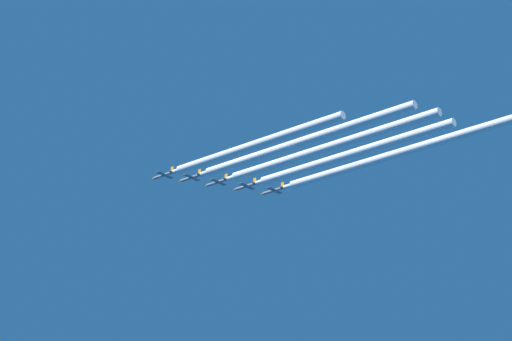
{
  "coord_description": "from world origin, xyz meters",
  "views": [
    {
      "loc": [
        -277.78,
        -244.84,
        2.92
      ],
      "look_at": [
        -0.03,
        -17.29,
        153.43
      ],
      "focal_mm": 78.04,
      "sensor_mm": 36.0,
      "label": 1
    }
  ],
  "objects_px": {
    "jet_second_echelon": "(190,178)",
    "jet_third_echelon": "(217,182)",
    "jet_lead": "(163,175)",
    "jet_fifth_echelon": "(273,191)",
    "jet_fourth_echelon": "(245,186)"
  },
  "relations": [
    {
      "from": "jet_second_echelon",
      "to": "jet_fifth_echelon",
      "type": "height_order",
      "value": "jet_second_echelon"
    },
    {
      "from": "jet_third_echelon",
      "to": "jet_fourth_echelon",
      "type": "distance_m",
      "value": 10.45
    },
    {
      "from": "jet_lead",
      "to": "jet_fifth_echelon",
      "type": "height_order",
      "value": "jet_lead"
    },
    {
      "from": "jet_fourth_echelon",
      "to": "jet_lead",
      "type": "bearing_deg",
      "value": 138.55
    },
    {
      "from": "jet_second_echelon",
      "to": "jet_lead",
      "type": "bearing_deg",
      "value": 137.57
    },
    {
      "from": "jet_lead",
      "to": "jet_second_echelon",
      "type": "relative_size",
      "value": 1.0
    },
    {
      "from": "jet_lead",
      "to": "jet_fifth_echelon",
      "type": "bearing_deg",
      "value": -41.79
    },
    {
      "from": "jet_fourth_echelon",
      "to": "jet_fifth_echelon",
      "type": "relative_size",
      "value": 1.0
    },
    {
      "from": "jet_fifth_echelon",
      "to": "jet_second_echelon",
      "type": "bearing_deg",
      "value": 138.42
    },
    {
      "from": "jet_lead",
      "to": "jet_fourth_echelon",
      "type": "height_order",
      "value": "jet_lead"
    },
    {
      "from": "jet_lead",
      "to": "jet_fourth_echelon",
      "type": "bearing_deg",
      "value": -41.45
    },
    {
      "from": "jet_fourth_echelon",
      "to": "jet_fifth_echelon",
      "type": "xyz_separation_m",
      "value": [
        7.4,
        -6.85,
        -1.11
      ]
    },
    {
      "from": "jet_fifth_echelon",
      "to": "jet_fourth_echelon",
      "type": "bearing_deg",
      "value": 137.22
    },
    {
      "from": "jet_second_echelon",
      "to": "jet_third_echelon",
      "type": "bearing_deg",
      "value": -40.44
    },
    {
      "from": "jet_third_echelon",
      "to": "jet_fourth_echelon",
      "type": "xyz_separation_m",
      "value": [
        7.8,
        -6.89,
        -0.93
      ]
    }
  ]
}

